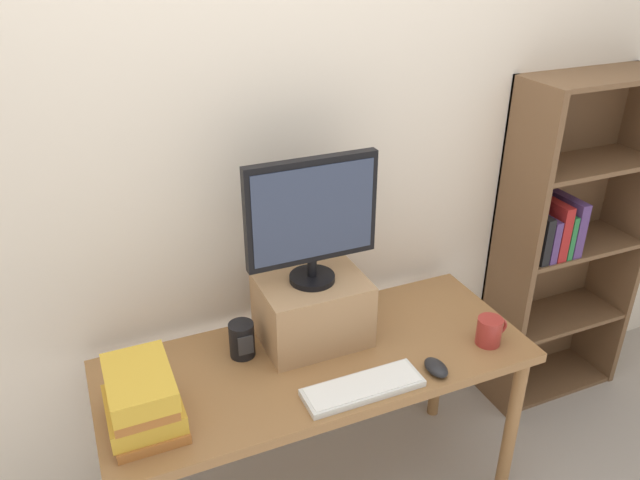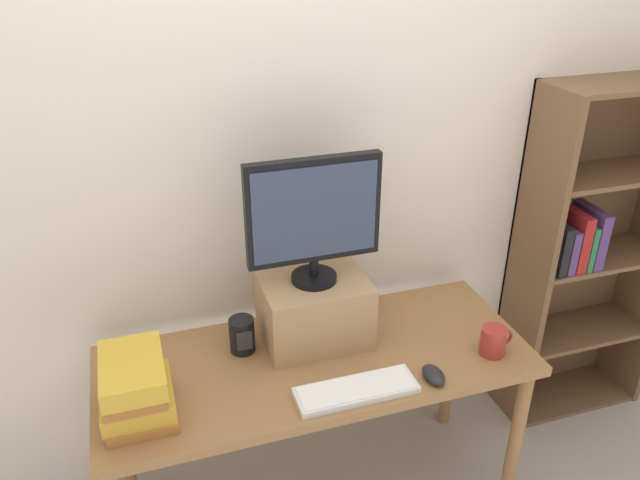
% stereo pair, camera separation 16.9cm
% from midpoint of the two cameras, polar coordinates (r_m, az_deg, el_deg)
% --- Properties ---
extents(back_wall, '(7.00, 0.08, 2.60)m').
position_cam_midpoint_polar(back_wall, '(2.20, -6.61, 7.72)').
color(back_wall, beige).
rests_on(back_wall, ground_plane).
extents(desk, '(1.46, 0.59, 0.71)m').
position_cam_midpoint_polar(desk, '(2.21, -2.46, -12.37)').
color(desk, olive).
rests_on(desk, ground_plane).
extents(bookshelf_unit, '(0.65, 0.28, 1.50)m').
position_cam_midpoint_polar(bookshelf_unit, '(2.90, 19.77, -0.16)').
color(bookshelf_unit, brown).
rests_on(bookshelf_unit, ground_plane).
extents(riser_box, '(0.36, 0.28, 0.24)m').
position_cam_midpoint_polar(riser_box, '(2.18, -2.93, -6.42)').
color(riser_box, '#A87F56').
rests_on(riser_box, desk).
extents(computer_monitor, '(0.45, 0.15, 0.44)m').
position_cam_midpoint_polar(computer_monitor, '(2.00, -3.16, 2.11)').
color(computer_monitor, black).
rests_on(computer_monitor, riser_box).
extents(keyboard, '(0.39, 0.13, 0.02)m').
position_cam_midpoint_polar(keyboard, '(2.02, 1.50, -13.41)').
color(keyboard, silver).
rests_on(keyboard, desk).
extents(computer_mouse, '(0.06, 0.10, 0.04)m').
position_cam_midpoint_polar(computer_mouse, '(2.10, 8.28, -11.53)').
color(computer_mouse, black).
rests_on(computer_mouse, desk).
extents(book_stack, '(0.21, 0.26, 0.20)m').
position_cam_midpoint_polar(book_stack, '(1.94, -18.41, -13.80)').
color(book_stack, '#AD662D').
rests_on(book_stack, desk).
extents(coffee_mug, '(0.12, 0.09, 0.10)m').
position_cam_midpoint_polar(coffee_mug, '(2.25, 13.18, -8.16)').
color(coffee_mug, '#9E2D28').
rests_on(coffee_mug, desk).
extents(desk_speaker, '(0.09, 0.09, 0.13)m').
position_cam_midpoint_polar(desk_speaker, '(2.16, -9.41, -9.04)').
color(desk_speaker, black).
rests_on(desk_speaker, desk).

